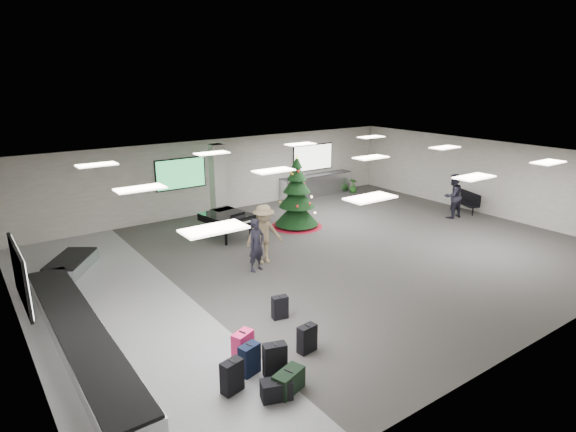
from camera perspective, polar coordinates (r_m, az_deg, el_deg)
ground at (r=16.28m, az=4.25°, el=-4.72°), size 18.00×18.00×0.00m
room_envelope at (r=15.87m, az=1.82°, el=3.57°), size 18.02×14.02×3.21m
baggage_carousel at (r=13.00m, az=-23.70°, el=-10.84°), size 2.28×9.71×0.43m
service_counter at (r=24.10m, az=3.37°, el=3.67°), size 4.05×0.65×1.08m
suitcase_0 at (r=9.73m, az=-6.66°, el=-18.37°), size 0.47×0.33×0.68m
suitcase_1 at (r=10.07m, az=-1.57°, el=-16.71°), size 0.52×0.37×0.74m
pink_suitcase at (r=10.48m, az=-5.37°, el=-15.32°), size 0.53×0.42×0.75m
suitcase_3 at (r=12.19m, az=-0.97°, el=-10.77°), size 0.43×0.29×0.61m
navy_suitcase at (r=10.18m, az=-4.59°, el=-16.58°), size 0.47×0.35×0.67m
green_duffel at (r=9.74m, az=0.07°, el=-19.01°), size 0.74×0.53×0.46m
suitcase_7 at (r=10.87m, az=2.26°, el=-14.31°), size 0.45×0.27×0.65m
black_duffel at (r=9.59m, az=-1.38°, el=-19.88°), size 0.66×0.50×0.40m
christmas_tree at (r=19.05m, az=1.03°, el=1.68°), size 2.07×2.07×2.95m
grand_piano at (r=17.91m, az=-7.15°, el=-0.23°), size 1.72×2.08×1.07m
bench at (r=22.66m, az=20.44°, el=1.72°), size 0.96×1.50×0.90m
traveler_a at (r=14.81m, az=-3.76°, el=-3.47°), size 0.68×0.52×1.66m
traveler_b at (r=15.37m, az=-2.87°, el=-2.16°), size 1.34×0.88×1.94m
traveler_bench at (r=21.40m, az=18.93°, el=2.25°), size 0.97×0.78×1.89m
potted_plant_left at (r=22.58m, az=1.37°, el=2.35°), size 0.49×0.44×0.73m
potted_plant_right at (r=24.94m, az=7.74°, el=3.56°), size 0.55×0.55×0.73m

